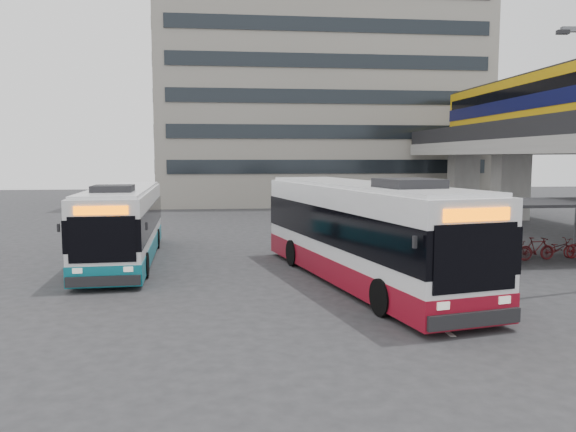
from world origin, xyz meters
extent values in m
plane|color=#28282B|center=(0.00, 0.00, 0.00)|extent=(120.00, 120.00, 0.00)
cube|color=gray|center=(17.00, 18.00, 2.30)|extent=(2.20, 1.60, 4.60)
cube|color=gray|center=(17.00, 26.00, 2.30)|extent=(2.20, 1.60, 4.60)
cube|color=gray|center=(17.00, 12.00, 5.05)|extent=(8.00, 32.00, 0.90)
cube|color=black|center=(13.25, 12.00, 6.05)|extent=(0.35, 32.00, 1.10)
cube|color=#C7960B|center=(17.00, 15.73, 7.60)|extent=(2.90, 20.00, 3.90)
cube|color=#0A0C38|center=(17.00, 15.73, 7.80)|extent=(2.98, 20.02, 0.90)
cube|color=black|center=(17.00, 15.73, 8.60)|extent=(2.96, 19.20, 0.70)
cube|color=black|center=(17.00, 15.73, 9.55)|extent=(2.70, 19.60, 0.25)
cylinder|color=#595B60|center=(3.70, 4.80, 1.20)|extent=(0.12, 0.12, 2.40)
cylinder|color=#595B60|center=(13.30, 4.80, 1.20)|extent=(0.12, 0.12, 2.40)
cylinder|color=#595B60|center=(3.70, 1.20, 1.20)|extent=(0.12, 0.12, 2.40)
cube|color=black|center=(8.50, 3.00, 2.48)|extent=(10.00, 4.00, 0.12)
imported|color=black|center=(4.50, 3.00, 0.45)|extent=(1.71, 0.60, 0.90)
imported|color=black|center=(5.64, 3.00, 0.50)|extent=(1.66, 0.47, 1.00)
imported|color=black|center=(6.79, 3.00, 0.45)|extent=(1.71, 0.60, 0.90)
imported|color=black|center=(7.93, 3.00, 0.50)|extent=(1.66, 0.47, 1.00)
imported|color=#350C0F|center=(9.07, 3.00, 0.45)|extent=(1.71, 0.60, 0.90)
imported|color=#3F0C0F|center=(10.21, 3.00, 0.50)|extent=(1.66, 0.47, 1.00)
imported|color=#490C0F|center=(11.36, 3.00, 0.45)|extent=(1.71, 0.60, 0.90)
cube|color=gray|center=(6.00, 36.00, 12.50)|extent=(30.00, 15.00, 25.00)
cube|color=beige|center=(2.50, -6.00, 0.01)|extent=(0.15, 1.60, 0.01)
cube|color=beige|center=(2.50, -3.00, 0.01)|extent=(0.15, 1.60, 0.01)
cube|color=beige|center=(2.50, 0.00, 0.01)|extent=(0.15, 1.60, 0.01)
cube|color=white|center=(1.65, -0.55, 1.94)|extent=(5.34, 13.05, 2.93)
cube|color=maroon|center=(1.65, -0.55, 0.59)|extent=(5.38, 13.10, 0.80)
cube|color=black|center=(1.65, -0.55, 2.07)|extent=(5.40, 13.08, 1.22)
cube|color=#FB6700|center=(3.00, -6.79, 3.03)|extent=(1.87, 0.48, 0.32)
cube|color=black|center=(2.33, -3.67, 3.64)|extent=(1.95, 2.01, 0.30)
cylinder|color=black|center=(1.27, -4.81, 0.53)|extent=(0.54, 1.11, 1.06)
cylinder|color=black|center=(2.15, 3.21, 0.53)|extent=(0.54, 1.11, 1.06)
cube|color=white|center=(-7.39, 4.53, 1.73)|extent=(3.07, 11.52, 2.61)
cube|color=#0D6775|center=(-7.39, 4.53, 0.52)|extent=(3.11, 11.56, 0.71)
cube|color=black|center=(-7.39, 4.53, 1.85)|extent=(3.13, 11.54, 1.09)
cube|color=#FB6700|center=(-7.07, -1.16, 2.71)|extent=(1.70, 0.18, 0.28)
cube|color=black|center=(-7.23, 1.68, 3.25)|extent=(1.54, 1.60, 0.27)
cylinder|color=black|center=(-8.31, 0.82, 0.47)|extent=(0.34, 0.96, 0.95)
cylinder|color=black|center=(-6.44, 7.78, 0.47)|extent=(0.34, 0.96, 0.95)
imported|color=black|center=(0.14, 4.38, 0.81)|extent=(0.59, 0.70, 1.62)
cube|color=black|center=(7.58, -2.60, 8.34)|extent=(0.39, 0.22, 0.13)
camera|label=1|loc=(-3.05, -19.73, 4.42)|focal=35.00mm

